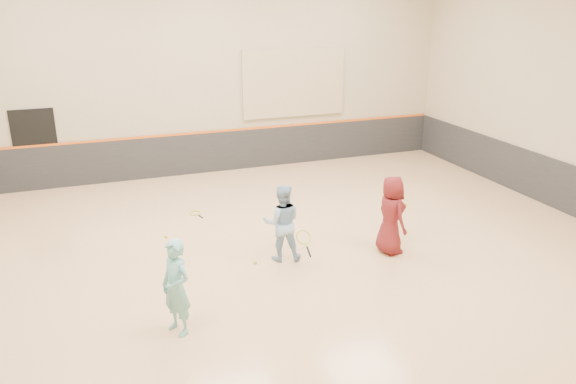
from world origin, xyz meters
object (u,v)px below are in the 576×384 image
object	(u,v)px
girl	(176,288)
spare_racket	(195,213)
young_man	(391,215)
instructor	(282,223)

from	to	relation	value
girl	spare_racket	xyz separation A→B (m)	(1.23, 4.91, -0.76)
spare_racket	young_man	bearing A→B (deg)	-46.48
girl	instructor	distance (m)	3.03
girl	instructor	world-z (taller)	instructor
girl	young_man	xyz separation A→B (m)	(4.55, 1.41, 0.03)
girl	young_man	size ratio (longest dim) A/B	0.96
young_man	instructor	bearing A→B (deg)	74.84
girl	spare_racket	distance (m)	5.12
spare_racket	girl	bearing A→B (deg)	-104.06
instructor	spare_racket	bearing A→B (deg)	-53.56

